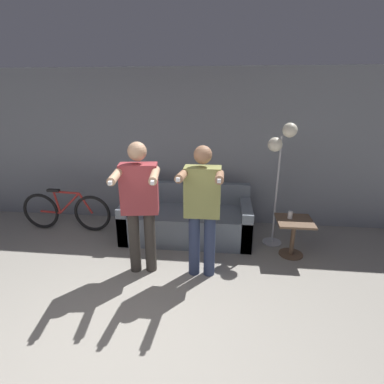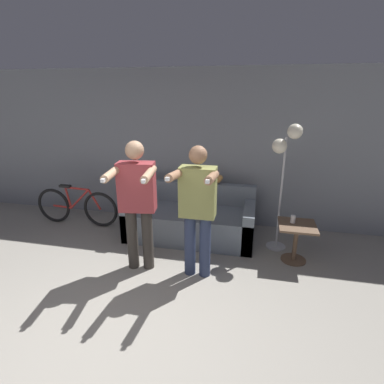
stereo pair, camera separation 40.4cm
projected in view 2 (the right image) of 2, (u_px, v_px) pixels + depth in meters
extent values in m
plane|color=gray|center=(88.00, 354.00, 2.67)|extent=(16.00, 16.00, 0.00)
cube|color=gray|center=(177.00, 148.00, 5.15)|extent=(10.00, 0.05, 2.60)
cube|color=slate|center=(190.00, 224.00, 4.75)|extent=(1.98, 0.90, 0.46)
cube|color=slate|center=(195.00, 192.00, 4.98)|extent=(1.98, 0.14, 0.34)
cube|color=slate|center=(136.00, 215.00, 4.92)|extent=(0.16, 0.90, 0.60)
cube|color=slate|center=(249.00, 225.00, 4.55)|extent=(0.16, 0.90, 0.60)
cylinder|color=#38332D|center=(132.00, 239.00, 3.88)|extent=(0.14, 0.14, 0.81)
cylinder|color=#38332D|center=(148.00, 239.00, 3.87)|extent=(0.14, 0.14, 0.81)
cube|color=#9E383D|center=(137.00, 187.00, 3.65)|extent=(0.47, 0.28, 0.61)
sphere|color=tan|center=(135.00, 150.00, 3.50)|extent=(0.22, 0.22, 0.22)
cylinder|color=tan|center=(112.00, 173.00, 3.35)|extent=(0.16, 0.51, 0.09)
cube|color=white|center=(104.00, 180.00, 3.11)|extent=(0.05, 0.12, 0.04)
cylinder|color=tan|center=(149.00, 174.00, 3.32)|extent=(0.16, 0.51, 0.09)
cube|color=white|center=(144.00, 180.00, 3.09)|extent=(0.05, 0.12, 0.04)
cylinder|color=#2D3856|center=(190.00, 245.00, 3.74)|extent=(0.14, 0.14, 0.81)
cylinder|color=#2D3856|center=(205.00, 247.00, 3.70)|extent=(0.14, 0.14, 0.81)
cube|color=#8C8E4C|center=(198.00, 192.00, 3.50)|extent=(0.43, 0.22, 0.60)
sphere|color=#9E7051|center=(198.00, 155.00, 3.36)|extent=(0.21, 0.21, 0.21)
cylinder|color=#9E7051|center=(175.00, 175.00, 3.23)|extent=(0.09, 0.51, 0.15)
cube|color=white|center=(168.00, 179.00, 2.99)|extent=(0.04, 0.12, 0.05)
cylinder|color=#9E7051|center=(212.00, 177.00, 3.14)|extent=(0.09, 0.51, 0.15)
cube|color=white|center=(208.00, 181.00, 2.90)|extent=(0.04, 0.12, 0.05)
ellipsoid|color=tan|center=(211.00, 180.00, 4.85)|extent=(0.32, 0.12, 0.12)
sphere|color=tan|center=(220.00, 178.00, 4.81)|extent=(0.10, 0.10, 0.10)
ellipsoid|color=tan|center=(201.00, 181.00, 4.92)|extent=(0.18, 0.04, 0.04)
cone|color=tan|center=(219.00, 176.00, 4.79)|extent=(0.03, 0.03, 0.03)
cone|color=tan|center=(219.00, 175.00, 4.82)|extent=(0.03, 0.03, 0.03)
cylinder|color=#B2B2B7|center=(276.00, 246.00, 4.51)|extent=(0.29, 0.29, 0.02)
cylinder|color=#B2B2B7|center=(281.00, 195.00, 4.25)|extent=(0.03, 0.03, 1.64)
sphere|color=white|center=(295.00, 131.00, 3.94)|extent=(0.20, 0.20, 0.20)
sphere|color=white|center=(279.00, 146.00, 4.04)|extent=(0.20, 0.20, 0.20)
cylinder|color=brown|center=(293.00, 259.00, 4.16)|extent=(0.34, 0.34, 0.02)
cylinder|color=brown|center=(295.00, 244.00, 4.08)|extent=(0.06, 0.06, 0.51)
cube|color=brown|center=(297.00, 226.00, 3.99)|extent=(0.49, 0.49, 0.03)
cylinder|color=white|center=(293.00, 219.00, 4.03)|extent=(0.06, 0.06, 0.10)
torus|color=black|center=(101.00, 210.00, 5.10)|extent=(0.62, 0.05, 0.62)
torus|color=black|center=(54.00, 205.00, 5.29)|extent=(0.62, 0.05, 0.62)
cylinder|color=#B72D28|center=(80.00, 199.00, 5.13)|extent=(0.40, 0.04, 0.38)
cylinder|color=#B72D28|center=(68.00, 198.00, 5.17)|extent=(0.10, 0.04, 0.38)
cylinder|color=#B72D28|center=(77.00, 188.00, 5.07)|extent=(0.44, 0.04, 0.05)
cylinder|color=#B72D28|center=(63.00, 207.00, 5.26)|extent=(0.34, 0.04, 0.05)
cylinder|color=#B72D28|center=(95.00, 200.00, 5.07)|extent=(0.22, 0.04, 0.36)
cube|color=black|center=(65.00, 186.00, 5.11)|extent=(0.20, 0.07, 0.04)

